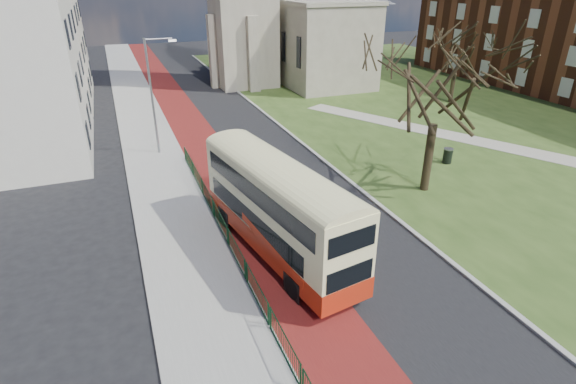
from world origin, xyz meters
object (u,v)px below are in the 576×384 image
winter_tree_far (459,48)px  litter_bin (448,156)px  streetlamp (153,91)px  winter_tree_near (442,67)px  bus (278,205)px

winter_tree_far → litter_bin: size_ratio=7.36×
streetlamp → winter_tree_far: bearing=8.3°
winter_tree_far → winter_tree_near: bearing=-133.3°
litter_bin → bus: bearing=-157.3°
streetlamp → bus: streetlamp is taller
winter_tree_far → streetlamp: bearing=-171.7°
bus → winter_tree_near: 12.16m
bus → winter_tree_far: size_ratio=1.39×
bus → litter_bin: 16.15m
bus → winter_tree_far: bearing=27.3°
bus → winter_tree_far: 32.95m
streetlamp → litter_bin: (18.26, -9.21, -4.02)m
streetlamp → litter_bin: streetlamp is taller
streetlamp → winter_tree_near: bearing=-40.7°
winter_tree_near → winter_tree_far: winter_tree_near is taller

